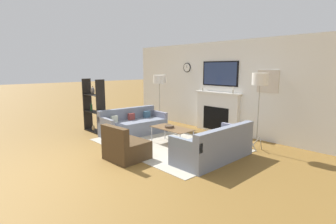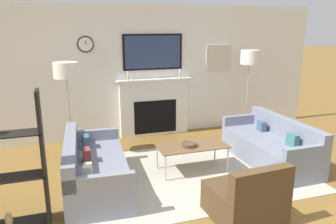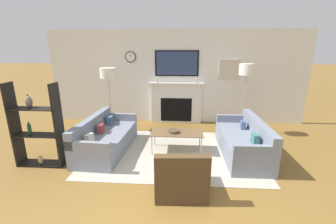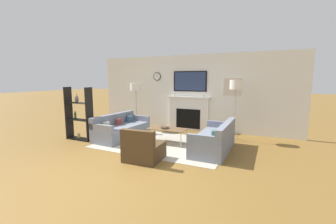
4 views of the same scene
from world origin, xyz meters
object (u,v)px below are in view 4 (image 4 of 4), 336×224
object	(u,v)px
couch_right	(215,140)
coffee_table	(167,129)
shelf_unit	(79,115)
armchair	(143,150)
decorative_bowl	(165,127)
floor_lamp_right	(236,86)
couch_left	(121,130)
floor_lamp_left	(136,87)

from	to	relation	value
couch_right	coffee_table	size ratio (longest dim) A/B	1.69
coffee_table	shelf_unit	xyz separation A→B (m)	(-2.60, -0.78, 0.36)
armchair	shelf_unit	xyz separation A→B (m)	(-2.71, 0.69, 0.51)
decorative_bowl	floor_lamp_right	world-z (taller)	floor_lamp_right
couch_left	floor_lamp_right	xyz separation A→B (m)	(3.24, 1.27, 1.38)
armchair	coffee_table	size ratio (longest dim) A/B	0.75
coffee_table	decorative_bowl	size ratio (longest dim) A/B	4.69
couch_right	decorative_bowl	world-z (taller)	couch_right
couch_right	coffee_table	world-z (taller)	couch_right
couch_left	floor_lamp_left	size ratio (longest dim) A/B	1.13
armchair	couch_right	bearing A→B (deg)	46.57
couch_right	floor_lamp_right	distance (m)	1.89
couch_left	floor_lamp_right	bearing A→B (deg)	21.41
coffee_table	couch_right	bearing A→B (deg)	-3.84
floor_lamp_left	floor_lamp_right	distance (m)	3.50
coffee_table	shelf_unit	distance (m)	2.74
floor_lamp_left	couch_right	bearing A→B (deg)	-21.47
armchair	floor_lamp_left	world-z (taller)	floor_lamp_left
couch_right	shelf_unit	size ratio (longest dim) A/B	1.18
couch_left	coffee_table	distance (m)	1.57
armchair	shelf_unit	size ratio (longest dim) A/B	0.52
couch_right	decorative_bowl	xyz separation A→B (m)	(-1.47, 0.07, 0.19)
coffee_table	floor_lamp_left	size ratio (longest dim) A/B	0.66
couch_left	floor_lamp_left	xyz separation A→B (m)	(-0.26, 1.27, 1.27)
coffee_table	floor_lamp_right	size ratio (longest dim) A/B	0.61
couch_left	floor_lamp_left	bearing A→B (deg)	101.73
floor_lamp_left	shelf_unit	bearing A→B (deg)	-111.60
decorative_bowl	shelf_unit	world-z (taller)	shelf_unit
couch_left	floor_lamp_left	distance (m)	1.81
couch_right	floor_lamp_left	bearing A→B (deg)	158.53
couch_left	coffee_table	world-z (taller)	couch_left
couch_right	couch_left	bearing A→B (deg)	179.95
floor_lamp_right	shelf_unit	world-z (taller)	floor_lamp_right
coffee_table	floor_lamp_right	distance (m)	2.39
decorative_bowl	floor_lamp_right	xyz separation A→B (m)	(1.74, 1.20, 1.18)
couch_left	shelf_unit	size ratio (longest dim) A/B	1.20
couch_left	decorative_bowl	size ratio (longest dim) A/B	8.05
couch_left	couch_right	bearing A→B (deg)	-0.05
coffee_table	floor_lamp_right	xyz separation A→B (m)	(1.67, 1.18, 1.24)
armchair	coffee_table	distance (m)	1.48
coffee_table	shelf_unit	world-z (taller)	shelf_unit
coffee_table	decorative_bowl	distance (m)	0.09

